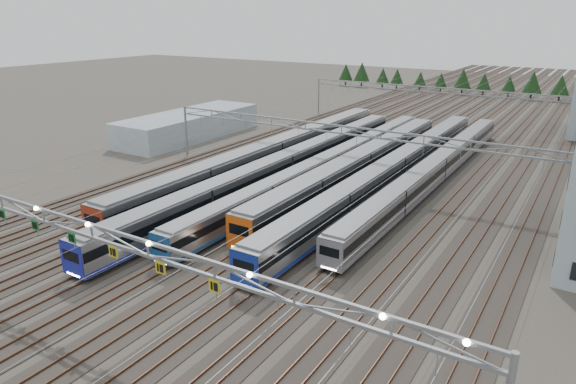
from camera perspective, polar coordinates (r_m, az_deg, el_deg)
The scene contains 13 objects.
ground at distance 42.27m, azimuth -19.80°, elevation -13.23°, with size 400.00×400.00×0.00m, color #47423A.
track_bed at distance 126.23m, azimuth 18.14°, elevation 8.88°, with size 54.00×260.00×5.42m.
train_a at distance 76.27m, azimuth -1.63°, elevation 4.28°, with size 3.19×64.43×4.16m.
train_b at distance 70.57m, azimuth -0.46°, elevation 2.86°, with size 2.84×67.59×3.70m.
train_c at distance 72.72m, azimuth 4.69°, elevation 3.12°, with size 2.53×66.23×3.28m.
train_d at distance 70.91m, azimuth 7.99°, elevation 2.90°, with size 3.10×54.91×4.04m.
train_e at distance 70.59m, azimuth 11.77°, elevation 2.47°, with size 2.86×68.37×3.72m.
train_f at distance 72.90m, azimuth 16.14°, elevation 2.50°, with size 2.62×63.29×3.40m.
gantry_near at distance 39.07m, azimuth -21.13°, elevation -4.40°, with size 56.36×0.61×8.08m.
gantry_mid at distance 69.52m, azimuth 5.95°, elevation 6.16°, with size 56.36×0.36×8.00m.
gantry_far at distance 111.14m, azimuth 16.42°, elevation 10.34°, with size 56.36×0.36×8.00m.
west_shed at distance 98.74m, azimuth -10.93°, elevation 7.32°, with size 10.00×30.00×4.55m, color #8FA2AB.
treeline at distance 157.61m, azimuth 22.14°, elevation 11.30°, with size 100.10×5.60×7.02m.
Camera 1 is at (29.49, -21.05, 21.78)m, focal length 32.00 mm.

